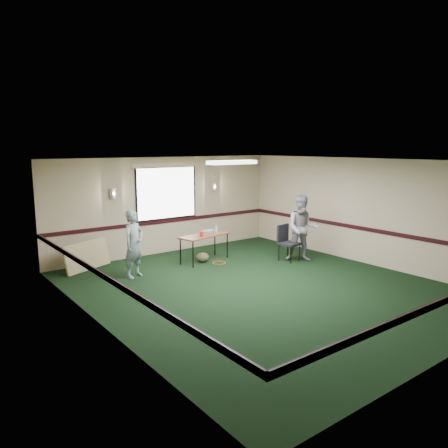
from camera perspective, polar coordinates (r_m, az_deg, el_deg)
ground at (r=9.53m, az=4.76°, el=-8.23°), size 8.00×8.00×0.00m
room_shell at (r=10.81m, az=-2.63°, el=2.60°), size 8.00×8.02×8.00m
folding_table at (r=11.44m, az=-2.57°, el=-1.66°), size 1.51×0.85×0.71m
projector at (r=11.48m, az=-2.22°, el=-1.11°), size 0.37×0.36×0.10m
game_console at (r=11.83m, az=-1.75°, el=-0.88°), size 0.25×0.24×0.05m
red_cup at (r=11.17m, az=-2.95°, el=-1.33°), size 0.09×0.09×0.13m
water_bottle at (r=11.71m, az=-1.01°, el=-0.66°), size 0.05×0.05×0.18m
duffel_bag at (r=11.45m, az=-2.82°, el=-4.37°), size 0.38×0.29×0.26m
cable_coil at (r=11.38m, az=-0.64°, el=-5.08°), size 0.42×0.42×0.02m
folded_table at (r=11.24m, az=-17.43°, el=-3.95°), size 1.33×0.76×0.70m
conference_chair at (r=11.67m, az=8.18°, el=-2.04°), size 0.53×0.54×0.95m
person_left at (r=10.24m, az=-11.67°, el=-2.57°), size 0.67×0.57×1.56m
person_right at (r=11.61m, az=10.18°, el=-0.57°), size 1.07×1.06×1.74m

